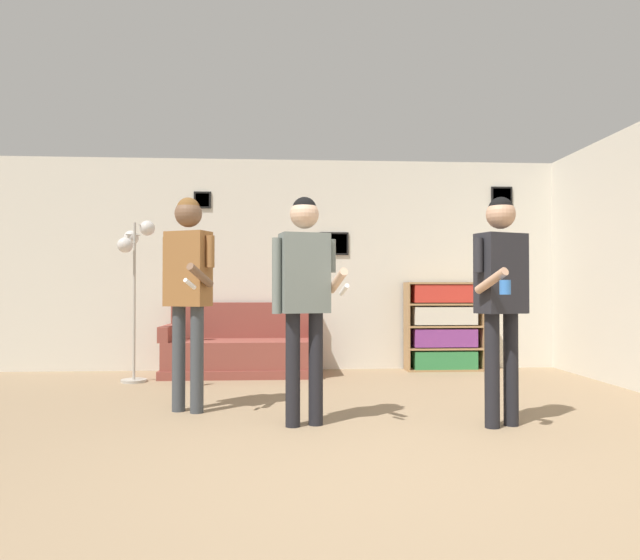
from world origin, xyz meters
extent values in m
plane|color=#937A5B|center=(0.00, 0.00, 0.00)|extent=(20.00, 20.00, 0.00)
cube|color=silver|center=(0.00, 4.30, 1.35)|extent=(8.39, 0.06, 2.70)
cube|color=black|center=(2.32, 4.26, 2.21)|extent=(0.28, 0.02, 0.33)
cube|color=gray|center=(2.32, 4.25, 2.21)|extent=(0.24, 0.01, 0.29)
cube|color=black|center=(-1.58, 4.26, 2.17)|extent=(0.22, 0.02, 0.21)
cube|color=gray|center=(-1.58, 4.25, 2.17)|extent=(0.17, 0.01, 0.17)
cube|color=black|center=(0.10, 4.26, 1.62)|extent=(0.37, 0.02, 0.29)
cube|color=gray|center=(0.10, 4.25, 1.62)|extent=(0.33, 0.01, 0.25)
cube|color=brown|center=(-1.04, 3.83, 0.05)|extent=(1.86, 0.80, 0.10)
cube|color=brown|center=(-1.04, 3.83, 0.26)|extent=(1.80, 0.74, 0.32)
cube|color=brown|center=(-1.04, 4.16, 0.64)|extent=(1.80, 0.14, 0.44)
cube|color=brown|center=(-1.91, 3.83, 0.51)|extent=(0.12, 0.74, 0.18)
cube|color=brown|center=(-0.16, 3.83, 0.51)|extent=(0.12, 0.74, 0.18)
cube|color=#A87F51|center=(1.01, 4.08, 0.56)|extent=(0.02, 0.30, 1.12)
cube|color=#A87F51|center=(1.96, 4.08, 0.56)|extent=(0.02, 0.30, 1.12)
cube|color=#A87F51|center=(1.49, 4.22, 0.56)|extent=(0.97, 0.01, 1.12)
cube|color=#A87F51|center=(1.49, 4.08, 0.01)|extent=(0.93, 0.30, 0.02)
cube|color=#A87F51|center=(1.49, 4.08, 1.10)|extent=(0.93, 0.30, 0.02)
cube|color=#A87F51|center=(1.49, 4.08, 0.28)|extent=(0.93, 0.30, 0.02)
cube|color=#A87F51|center=(1.49, 4.08, 0.56)|extent=(0.93, 0.30, 0.02)
cube|color=#A87F51|center=(1.49, 4.08, 0.84)|extent=(0.93, 0.30, 0.02)
cube|color=#338447|center=(1.49, 4.07, 0.14)|extent=(0.80, 0.26, 0.23)
cube|color=#7F3889|center=(1.49, 4.07, 0.42)|extent=(0.80, 0.26, 0.23)
cube|color=beige|center=(1.49, 4.07, 0.70)|extent=(0.80, 0.26, 0.23)
cube|color=red|center=(1.49, 4.07, 0.97)|extent=(0.80, 0.26, 0.23)
cylinder|color=#ADA89E|center=(-2.20, 3.38, 0.01)|extent=(0.28, 0.28, 0.03)
cylinder|color=#ADA89E|center=(-2.20, 3.38, 0.90)|extent=(0.03, 0.03, 1.74)
cylinder|color=#ADA89E|center=(-2.13, 3.38, 1.74)|extent=(0.02, 0.16, 0.02)
sphere|color=silver|center=(-2.06, 3.38, 1.71)|extent=(0.17, 0.17, 0.17)
cylinder|color=#ADA89E|center=(-2.24, 3.45, 1.64)|extent=(0.15, 0.09, 0.02)
sphere|color=silver|center=(-2.27, 3.51, 1.61)|extent=(0.17, 0.17, 0.17)
cylinder|color=#ADA89E|center=(-2.24, 3.32, 1.54)|extent=(0.15, 0.09, 0.02)
sphere|color=silver|center=(-2.27, 3.26, 1.51)|extent=(0.17, 0.17, 0.17)
cylinder|color=#3D4247|center=(-1.42, 1.82, 0.44)|extent=(0.11, 0.11, 0.89)
cylinder|color=#3D4247|center=(-1.26, 1.75, 0.44)|extent=(0.11, 0.11, 0.89)
cube|color=#936033|center=(-1.34, 1.79, 1.20)|extent=(0.41, 0.33, 0.63)
sphere|color=brown|center=(-1.34, 1.79, 1.66)|extent=(0.23, 0.23, 0.23)
sphere|color=brown|center=(-1.34, 1.79, 1.70)|extent=(0.19, 0.19, 0.19)
cylinder|color=#936033|center=(-1.14, 1.70, 1.34)|extent=(0.07, 0.07, 0.27)
cylinder|color=brown|center=(-1.20, 1.56, 1.14)|extent=(0.19, 0.32, 0.19)
cylinder|color=white|center=(-1.26, 1.43, 1.07)|extent=(0.09, 0.14, 0.09)
cylinder|color=#936033|center=(-1.53, 1.88, 1.18)|extent=(0.07, 0.07, 0.59)
cylinder|color=black|center=(-0.46, 1.22, 0.42)|extent=(0.11, 0.11, 0.85)
cylinder|color=black|center=(-0.29, 1.27, 0.42)|extent=(0.11, 0.11, 0.85)
cube|color=slate|center=(-0.38, 1.25, 1.15)|extent=(0.40, 0.28, 0.60)
sphere|color=#D1A889|center=(-0.38, 1.25, 1.60)|extent=(0.22, 0.22, 0.22)
sphere|color=black|center=(-0.38, 1.25, 1.63)|extent=(0.19, 0.19, 0.19)
cylinder|color=slate|center=(-0.17, 1.30, 1.28)|extent=(0.07, 0.07, 0.25)
cylinder|color=#D1A889|center=(-0.13, 1.16, 1.09)|extent=(0.14, 0.31, 0.19)
cylinder|color=white|center=(-0.10, 1.03, 1.02)|extent=(0.07, 0.15, 0.09)
cylinder|color=slate|center=(-0.59, 1.19, 1.13)|extent=(0.07, 0.07, 0.57)
cylinder|color=black|center=(1.01, 1.10, 0.42)|extent=(0.11, 0.11, 0.85)
cylinder|color=black|center=(1.18, 1.16, 0.42)|extent=(0.11, 0.11, 0.85)
cube|color=#232328|center=(1.10, 1.13, 1.15)|extent=(0.41, 0.31, 0.60)
sphere|color=tan|center=(1.10, 1.13, 1.59)|extent=(0.22, 0.22, 0.22)
sphere|color=black|center=(1.10, 1.13, 1.63)|extent=(0.19, 0.19, 0.19)
cylinder|color=#232328|center=(1.30, 1.21, 1.12)|extent=(0.07, 0.07, 0.56)
cylinder|color=#232328|center=(0.90, 1.06, 1.28)|extent=(0.07, 0.07, 0.25)
cylinder|color=tan|center=(0.95, 0.92, 1.09)|extent=(0.17, 0.31, 0.19)
cylinder|color=blue|center=(1.00, 0.79, 1.04)|extent=(0.08, 0.08, 0.10)
cylinder|color=brown|center=(-1.43, 3.12, 0.09)|extent=(0.06, 0.06, 0.18)
cylinder|color=brown|center=(-1.43, 3.12, 0.21)|extent=(0.03, 0.03, 0.08)
camera|label=1|loc=(-0.52, -3.06, 1.03)|focal=32.00mm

